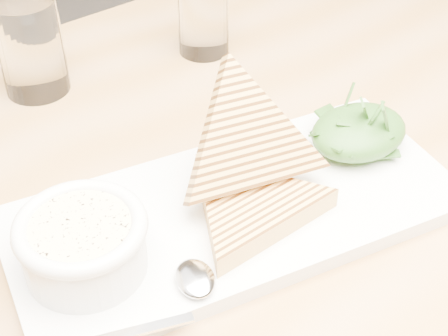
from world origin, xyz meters
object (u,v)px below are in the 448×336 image
table_top (236,203)px  soup_bowl (84,250)px  glass_far (203,16)px  platter (235,211)px  glass_near (30,46)px

table_top → soup_bowl: 0.19m
table_top → glass_far: size_ratio=12.66×
soup_bowl → glass_far: bearing=43.8°
platter → glass_far: 0.33m
table_top → platter: bearing=-125.2°
table_top → glass_far: bearing=64.7°
soup_bowl → table_top: bearing=9.5°
soup_bowl → glass_far: 0.42m
glass_near → soup_bowl: bearing=-103.8°
platter → glass_far: size_ratio=4.31×
table_top → platter: size_ratio=2.94×
platter → glass_near: size_ratio=3.68×
soup_bowl → glass_near: size_ratio=0.89×
platter → glass_near: glass_near is taller
table_top → soup_bowl: (-0.18, -0.03, 0.06)m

